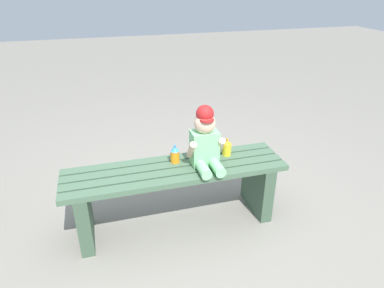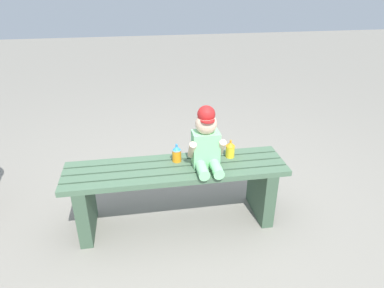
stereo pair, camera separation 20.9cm
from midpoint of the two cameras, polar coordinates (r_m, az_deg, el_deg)
ground_plane at (r=2.46m, az=0.02°, el=-12.74°), size 16.00×16.00×0.00m
park_bench at (r=2.28m, az=0.03°, el=-7.05°), size 1.43×0.36×0.44m
child_figure at (r=2.14m, az=5.22°, el=0.41°), size 0.23×0.27×0.40m
sippy_cup_left at (r=2.24m, az=0.10°, el=-1.63°), size 0.06×0.06×0.12m
sippy_cup_right at (r=2.32m, az=8.97°, el=-0.92°), size 0.06×0.06×0.12m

